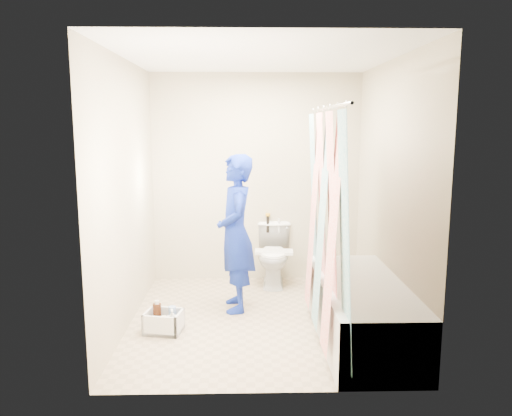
{
  "coord_description": "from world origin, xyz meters",
  "views": [
    {
      "loc": [
        -0.14,
        -4.46,
        1.82
      ],
      "look_at": [
        -0.03,
        0.28,
        1.02
      ],
      "focal_mm": 35.0,
      "sensor_mm": 36.0,
      "label": 1
    }
  ],
  "objects_px": {
    "bathtub": "(360,308)",
    "toilet": "(274,255)",
    "cleaning_caddy": "(165,323)",
    "plumber": "(236,233)"
  },
  "relations": [
    {
      "from": "bathtub",
      "to": "plumber",
      "type": "bearing_deg",
      "value": 145.91
    },
    {
      "from": "bathtub",
      "to": "toilet",
      "type": "distance_m",
      "value": 1.64
    },
    {
      "from": "bathtub",
      "to": "toilet",
      "type": "height_order",
      "value": "toilet"
    },
    {
      "from": "bathtub",
      "to": "toilet",
      "type": "xyz_separation_m",
      "value": [
        -0.65,
        1.51,
        0.08
      ]
    },
    {
      "from": "plumber",
      "to": "cleaning_caddy",
      "type": "distance_m",
      "value": 1.08
    },
    {
      "from": "toilet",
      "to": "cleaning_caddy",
      "type": "xyz_separation_m",
      "value": [
        -1.05,
        -1.34,
        -0.26
      ]
    },
    {
      "from": "bathtub",
      "to": "plumber",
      "type": "relative_size",
      "value": 1.14
    },
    {
      "from": "toilet",
      "to": "plumber",
      "type": "bearing_deg",
      "value": -114.86
    },
    {
      "from": "cleaning_caddy",
      "to": "plumber",
      "type": "bearing_deg",
      "value": 52.83
    },
    {
      "from": "bathtub",
      "to": "cleaning_caddy",
      "type": "height_order",
      "value": "bathtub"
    }
  ]
}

